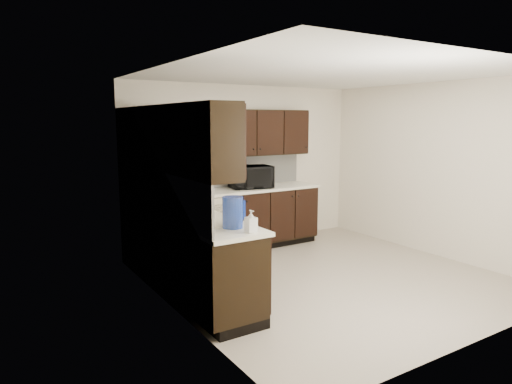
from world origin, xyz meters
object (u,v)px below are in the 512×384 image
Objects in this scene: microwave at (251,177)px; sink at (206,226)px; storage_bin at (172,198)px; blue_pitcher at (233,212)px; toaster_oven at (197,184)px.

sink is at bearing -121.85° from microwave.
sink is 0.96m from storage_bin.
sink is 1.34× the size of microwave.
microwave reaches higher than blue_pitcher.
microwave is (1.58, 1.68, 0.23)m from sink.
toaster_oven is at bearing 67.55° from sink.
sink is at bearing 95.64° from blue_pitcher.
sink reaches higher than storage_bin.
microwave is at bearing 50.89° from blue_pitcher.
blue_pitcher is (-0.63, -2.16, 0.03)m from toaster_oven.
blue_pitcher reaches higher than sink.
storage_bin is (-1.56, -0.73, -0.07)m from microwave.
blue_pitcher reaches higher than toaster_oven.
toaster_oven is (0.71, 1.71, 0.18)m from sink.
microwave reaches higher than storage_bin.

